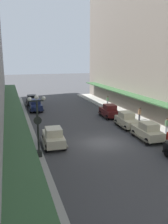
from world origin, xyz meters
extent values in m
plane|color=#424244|center=(0.00, 0.00, 0.00)|extent=(200.00, 200.00, 0.00)
cube|color=#A8A59E|center=(-7.50, 0.00, 0.07)|extent=(3.00, 60.00, 0.15)
cube|color=#A8A59E|center=(7.50, 0.00, 0.07)|extent=(3.00, 60.00, 0.15)
cube|color=#335933|center=(-8.10, 0.00, 3.00)|extent=(1.80, 54.00, 0.16)
cube|color=beige|center=(4.77, 4.02, 0.74)|extent=(1.87, 3.97, 0.80)
cube|color=beige|center=(4.78, 4.27, 1.49)|extent=(1.51, 1.76, 0.70)
cube|color=#8C9EA8|center=(4.78, 4.27, 1.49)|extent=(1.44, 1.72, 0.42)
cube|color=beige|center=(4.68, 1.89, 0.79)|extent=(0.95, 0.40, 0.52)
cube|color=#6D6856|center=(5.72, 3.98, 0.42)|extent=(0.39, 3.52, 0.12)
cube|color=#6D6856|center=(3.82, 4.06, 0.42)|extent=(0.39, 3.52, 0.12)
cylinder|color=black|center=(5.52, 2.62, 0.34)|extent=(0.25, 0.69, 0.68)
cylinder|color=black|center=(3.90, 2.69, 0.34)|extent=(0.25, 0.69, 0.68)
cylinder|color=black|center=(5.64, 5.35, 0.34)|extent=(0.25, 0.69, 0.68)
cylinder|color=black|center=(4.02, 5.42, 0.34)|extent=(0.25, 0.69, 0.68)
cube|color=#591919|center=(4.74, 9.29, 0.74)|extent=(1.86, 3.97, 0.80)
cube|color=#591919|center=(4.73, 9.04, 1.49)|extent=(1.51, 1.76, 0.70)
cube|color=#8C9EA8|center=(4.73, 9.04, 1.49)|extent=(1.43, 1.72, 0.42)
cube|color=#591919|center=(4.82, 11.42, 0.79)|extent=(0.95, 0.40, 0.52)
cube|color=black|center=(3.79, 9.33, 0.42)|extent=(0.38, 3.52, 0.12)
cube|color=black|center=(5.68, 9.25, 0.42)|extent=(0.38, 3.52, 0.12)
cylinder|color=black|center=(3.98, 10.69, 0.34)|extent=(0.25, 0.69, 0.68)
cylinder|color=black|center=(5.60, 10.62, 0.34)|extent=(0.25, 0.69, 0.68)
cylinder|color=black|center=(3.87, 7.96, 0.34)|extent=(0.25, 0.69, 0.68)
cylinder|color=black|center=(5.49, 7.89, 0.34)|extent=(0.25, 0.69, 0.68)
cylinder|color=black|center=(3.91, -4.80, 0.34)|extent=(0.23, 0.68, 0.68)
cube|color=black|center=(-4.66, 20.72, 0.74)|extent=(1.76, 3.92, 0.80)
cube|color=black|center=(-4.67, 20.97, 1.49)|extent=(1.46, 1.72, 0.70)
cube|color=#8C9EA8|center=(-4.67, 20.97, 1.49)|extent=(1.39, 1.69, 0.42)
cube|color=black|center=(-4.63, 18.59, 0.79)|extent=(0.94, 0.37, 0.52)
cube|color=black|center=(-3.71, 20.73, 0.42)|extent=(0.29, 3.51, 0.12)
cube|color=black|center=(-5.61, 20.70, 0.42)|extent=(0.29, 3.51, 0.12)
cylinder|color=black|center=(-3.84, 19.36, 0.34)|extent=(0.23, 0.68, 0.68)
cylinder|color=black|center=(-5.45, 19.34, 0.34)|extent=(0.23, 0.68, 0.68)
cylinder|color=black|center=(-3.88, 22.09, 0.34)|extent=(0.23, 0.68, 0.68)
cylinder|color=black|center=(-5.49, 22.07, 0.34)|extent=(0.23, 0.68, 0.68)
cube|color=beige|center=(4.67, -0.48, 0.74)|extent=(1.85, 3.96, 0.80)
cube|color=beige|center=(4.66, -0.73, 1.49)|extent=(1.51, 1.76, 0.70)
cube|color=#8C9EA8|center=(4.66, -0.73, 1.49)|extent=(1.43, 1.72, 0.42)
cube|color=beige|center=(4.76, 1.65, 0.79)|extent=(0.95, 0.40, 0.52)
cube|color=#6D6856|center=(3.73, -0.44, 0.42)|extent=(0.38, 3.52, 0.12)
cube|color=#6D6856|center=(5.62, -0.52, 0.42)|extent=(0.38, 3.52, 0.12)
cylinder|color=black|center=(3.92, 0.91, 0.34)|extent=(0.25, 0.69, 0.68)
cylinder|color=black|center=(5.54, 0.85, 0.34)|extent=(0.25, 0.69, 0.68)
cylinder|color=black|center=(3.81, -1.81, 0.34)|extent=(0.25, 0.69, 0.68)
cylinder|color=black|center=(5.43, -1.88, 0.34)|extent=(0.25, 0.69, 0.68)
cube|color=beige|center=(-4.73, 0.67, 0.74)|extent=(1.86, 3.97, 0.80)
cube|color=beige|center=(-4.74, 0.42, 1.49)|extent=(1.51, 1.76, 0.70)
cube|color=#8C9EA8|center=(-4.74, 0.42, 1.49)|extent=(1.44, 1.72, 0.42)
cube|color=beige|center=(-4.64, 2.80, 0.79)|extent=(0.95, 0.40, 0.52)
cube|color=#6D6856|center=(-5.68, 0.71, 0.42)|extent=(0.38, 3.52, 0.12)
cube|color=#6D6856|center=(-3.78, 0.63, 0.42)|extent=(0.38, 3.52, 0.12)
cylinder|color=black|center=(-5.48, 2.07, 0.34)|extent=(0.25, 0.69, 0.68)
cylinder|color=black|center=(-3.86, 2.00, 0.34)|extent=(0.25, 0.69, 0.68)
cylinder|color=black|center=(-5.59, -0.66, 0.34)|extent=(0.25, 0.69, 0.68)
cylinder|color=black|center=(-3.98, -0.73, 0.34)|extent=(0.25, 0.69, 0.68)
cube|color=#19234C|center=(-4.55, 16.46, 0.74)|extent=(1.76, 3.92, 0.80)
cube|color=#19234C|center=(-4.55, 16.71, 1.49)|extent=(1.47, 1.72, 0.70)
cube|color=#8C9EA8|center=(-4.55, 16.71, 1.49)|extent=(1.39, 1.69, 0.42)
cube|color=#19234C|center=(-4.59, 14.33, 0.79)|extent=(0.94, 0.37, 0.52)
cube|color=black|center=(-3.61, 16.44, 0.42)|extent=(0.29, 3.51, 0.12)
cube|color=black|center=(-5.50, 16.47, 0.42)|extent=(0.29, 3.51, 0.12)
cylinder|color=black|center=(-3.77, 15.08, 0.34)|extent=(0.23, 0.68, 0.68)
cylinder|color=black|center=(-5.38, 15.10, 0.34)|extent=(0.23, 0.68, 0.68)
cylinder|color=black|center=(-3.73, 17.81, 0.34)|extent=(0.23, 0.68, 0.68)
cylinder|color=black|center=(-5.34, 17.83, 0.34)|extent=(0.23, 0.68, 0.68)
cube|color=black|center=(-6.40, -1.76, 0.40)|extent=(0.44, 0.44, 0.50)
cylinder|color=black|center=(-6.40, -1.76, 2.75)|extent=(0.16, 0.16, 4.20)
cube|color=black|center=(-6.40, -1.76, 4.85)|extent=(1.10, 0.10, 0.10)
sphere|color=white|center=(-6.95, -1.76, 5.03)|extent=(0.32, 0.32, 0.32)
sphere|color=white|center=(-5.85, -1.76, 5.03)|extent=(0.32, 0.32, 0.32)
sphere|color=white|center=(-6.40, -1.76, 5.13)|extent=(0.36, 0.36, 0.36)
cylinder|color=black|center=(-6.40, -1.76, 3.25)|extent=(0.64, 0.18, 0.64)
cylinder|color=silver|center=(-6.40, -1.66, 3.25)|extent=(0.56, 0.02, 0.56)
cylinder|color=#B21E19|center=(6.35, -1.48, 0.50)|extent=(0.24, 0.24, 0.70)
sphere|color=#B21E19|center=(6.35, -1.48, 0.87)|extent=(0.20, 0.20, 0.20)
cylinder|color=#2D2D33|center=(7.50, 5.88, 0.57)|extent=(0.24, 0.24, 0.85)
cube|color=#8C6647|center=(7.50, 5.88, 1.28)|extent=(0.36, 0.22, 0.56)
sphere|color=#9E7051|center=(7.50, 5.88, 1.68)|extent=(0.22, 0.22, 0.22)
cylinder|color=black|center=(7.50, 5.88, 1.80)|extent=(0.28, 0.28, 0.04)
cylinder|color=slate|center=(-7.48, 0.47, 0.57)|extent=(0.24, 0.24, 0.85)
cube|color=#4C724C|center=(-7.48, 0.47, 1.28)|extent=(0.36, 0.22, 0.56)
sphere|color=#9E7051|center=(-7.48, 0.47, 1.68)|extent=(0.22, 0.22, 0.22)
cylinder|color=slate|center=(7.61, 0.37, 0.57)|extent=(0.24, 0.24, 0.85)
cube|color=#4C724C|center=(7.61, 0.37, 1.28)|extent=(0.36, 0.22, 0.56)
sphere|color=brown|center=(7.61, 0.37, 1.68)|extent=(0.22, 0.22, 0.22)
cylinder|color=black|center=(7.61, 0.37, 1.80)|extent=(0.28, 0.28, 0.04)
cylinder|color=slate|center=(7.46, 16.15, 0.57)|extent=(0.24, 0.24, 0.85)
cube|color=#4C724C|center=(7.46, 16.15, 1.28)|extent=(0.36, 0.22, 0.56)
sphere|color=brown|center=(7.46, 16.15, 1.68)|extent=(0.22, 0.22, 0.22)
cylinder|color=black|center=(7.46, 16.15, 1.80)|extent=(0.28, 0.28, 0.04)
camera|label=1|loc=(-8.50, -20.58, 8.21)|focal=38.37mm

